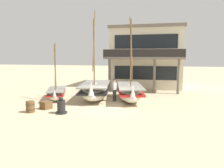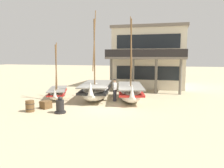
{
  "view_description": "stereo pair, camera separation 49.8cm",
  "coord_description": "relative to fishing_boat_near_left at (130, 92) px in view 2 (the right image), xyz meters",
  "views": [
    {
      "loc": [
        3.8,
        -14.45,
        3.43
      ],
      "look_at": [
        0.0,
        1.0,
        1.4
      ],
      "focal_mm": 35.63,
      "sensor_mm": 36.0,
      "label": 1
    },
    {
      "loc": [
        4.28,
        -14.32,
        3.43
      ],
      "look_at": [
        0.0,
        1.0,
        1.4
      ],
      "focal_mm": 35.63,
      "sensor_mm": 36.0,
      "label": 2
    }
  ],
  "objects": [
    {
      "name": "ground_plane",
      "position": [
        -1.11,
        -2.22,
        -0.67
      ],
      "size": [
        120.0,
        120.0,
        0.0
      ],
      "primitive_type": "plane",
      "color": "tan"
    },
    {
      "name": "fishing_boat_far_right",
      "position": [
        -5.76,
        -0.8,
        -0.2
      ],
      "size": [
        2.64,
        3.93,
        4.47
      ],
      "color": "silver",
      "rests_on": "ground"
    },
    {
      "name": "harbor_building_main",
      "position": [
        0.57,
        9.25,
        2.6
      ],
      "size": [
        7.72,
        9.39,
        6.53
      ],
      "color": "beige",
      "rests_on": "ground"
    },
    {
      "name": "fishing_boat_centre_large",
      "position": [
        -2.73,
        -0.13,
        0.03
      ],
      "size": [
        3.07,
        5.54,
        6.89
      ],
      "color": "silver",
      "rests_on": "ground"
    },
    {
      "name": "fishing_boat_near_left",
      "position": [
        0.0,
        0.0,
        0.0
      ],
      "size": [
        2.9,
        5.26,
        6.4
      ],
      "color": "silver",
      "rests_on": "ground"
    },
    {
      "name": "cargo_crate",
      "position": [
        -4.84,
        -3.99,
        -0.42
      ],
      "size": [
        0.77,
        0.77,
        0.49
      ],
      "primitive_type": "cube",
      "rotation": [
        0.0,
        0.0,
        1.18
      ],
      "color": "brown",
      "rests_on": "ground"
    },
    {
      "name": "wooden_barrel",
      "position": [
        -5.3,
        -5.02,
        -0.32
      ],
      "size": [
        0.56,
        0.56,
        0.7
      ],
      "color": "brown",
      "rests_on": "ground"
    },
    {
      "name": "fisherman_by_hull",
      "position": [
        -1.08,
        -0.51,
        0.17
      ],
      "size": [
        0.38,
        0.42,
        1.68
      ],
      "color": "#33333D",
      "rests_on": "ground"
    },
    {
      "name": "capstan_winch",
      "position": [
        -3.35,
        -4.8,
        -0.27
      ],
      "size": [
        0.69,
        0.69,
        1.01
      ],
      "color": "black",
      "rests_on": "ground"
    }
  ]
}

